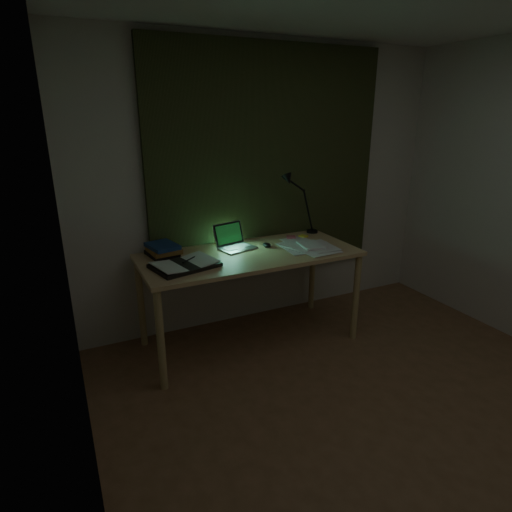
{
  "coord_description": "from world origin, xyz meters",
  "views": [
    {
      "loc": [
        -1.76,
        -1.46,
        1.9
      ],
      "look_at": [
        -0.39,
        1.41,
        0.82
      ],
      "focal_mm": 30.0,
      "sensor_mm": 36.0,
      "label": 1
    }
  ],
  "objects": [
    {
      "name": "sticky_pink",
      "position": [
        0.13,
        1.76,
        0.82
      ],
      "size": [
        0.1,
        0.1,
        0.02
      ],
      "primitive_type": "cube",
      "rotation": [
        0.0,
        0.0,
        -0.43
      ],
      "color": "#D25164",
      "rests_on": "desk"
    },
    {
      "name": "loose_papers",
      "position": [
        0.09,
        1.48,
        0.82
      ],
      "size": [
        0.43,
        0.45,
        0.02
      ],
      "primitive_type": null,
      "rotation": [
        0.0,
        0.0,
        -0.15
      ],
      "color": "silver",
      "rests_on": "desk"
    },
    {
      "name": "book_stack",
      "position": [
        -1.04,
        1.77,
        0.86
      ],
      "size": [
        0.27,
        0.3,
        0.11
      ],
      "primitive_type": null,
      "rotation": [
        0.0,
        0.0,
        0.2
      ],
      "color": "silver",
      "rests_on": "desk"
    },
    {
      "name": "curtain",
      "position": [
        0.0,
        1.96,
        1.45
      ],
      "size": [
        2.2,
        0.06,
        2.0
      ],
      "primitive_type": "cube",
      "color": "#272E17",
      "rests_on": "wall_back"
    },
    {
      "name": "wall_back",
      "position": [
        0.0,
        2.0,
        1.25
      ],
      "size": [
        3.5,
        0.0,
        2.5
      ],
      "primitive_type": "cube",
      "color": "beige",
      "rests_on": "ground"
    },
    {
      "name": "sticky_yellow",
      "position": [
        0.25,
        1.75,
        0.82
      ],
      "size": [
        0.09,
        0.09,
        0.01
      ],
      "primitive_type": "cube",
      "rotation": [
        0.0,
        0.0,
        0.42
      ],
      "color": "yellow",
      "rests_on": "desk"
    },
    {
      "name": "laptop",
      "position": [
        -0.43,
        1.67,
        0.91
      ],
      "size": [
        0.36,
        0.38,
        0.21
      ],
      "primitive_type": null,
      "rotation": [
        0.0,
        0.0,
        0.24
      ],
      "color": "#B7B6BB",
      "rests_on": "desk"
    },
    {
      "name": "mouse",
      "position": [
        -0.19,
        1.61,
        0.83
      ],
      "size": [
        0.06,
        0.1,
        0.04
      ],
      "primitive_type": "ellipsoid",
      "rotation": [
        0.0,
        0.0,
        0.02
      ],
      "color": "black",
      "rests_on": "desk"
    },
    {
      "name": "open_textbook",
      "position": [
        -0.96,
        1.44,
        0.83
      ],
      "size": [
        0.52,
        0.42,
        0.04
      ],
      "primitive_type": null,
      "rotation": [
        0.0,
        0.0,
        0.23
      ],
      "color": "silver",
      "rests_on": "desk"
    },
    {
      "name": "floor",
      "position": [
        0.0,
        0.0,
        0.0
      ],
      "size": [
        3.5,
        4.0,
        0.0
      ],
      "primitive_type": "cube",
      "color": "brown",
      "rests_on": "ground"
    },
    {
      "name": "wall_left",
      "position": [
        -1.75,
        0.0,
        1.25
      ],
      "size": [
        0.0,
        4.0,
        2.5
      ],
      "primitive_type": "cube",
      "color": "beige",
      "rests_on": "ground"
    },
    {
      "name": "desk_lamp",
      "position": [
        0.41,
        1.84,
        1.09
      ],
      "size": [
        0.43,
        0.37,
        0.57
      ],
      "primitive_type": null,
      "rotation": [
        0.0,
        0.0,
        -0.23
      ],
      "color": "black",
      "rests_on": "desk"
    },
    {
      "name": "desk",
      "position": [
        -0.39,
        1.53,
        0.4
      ],
      "size": [
        1.77,
        0.78,
        0.81
      ],
      "primitive_type": null,
      "color": "tan",
      "rests_on": "floor"
    }
  ]
}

